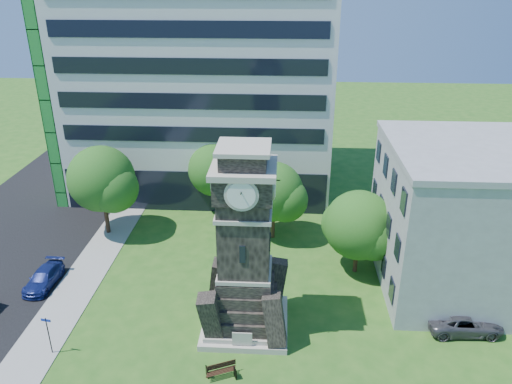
# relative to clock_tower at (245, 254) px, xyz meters

# --- Properties ---
(ground) EXTENTS (160.00, 160.00, 0.00)m
(ground) POSITION_rel_clock_tower_xyz_m (-3.00, -2.00, -5.28)
(ground) COLOR #275A19
(ground) RESTS_ON ground
(sidewalk) EXTENTS (3.00, 70.00, 0.06)m
(sidewalk) POSITION_rel_clock_tower_xyz_m (-12.50, 3.00, -5.25)
(sidewalk) COLOR gray
(sidewalk) RESTS_ON ground
(clock_tower) EXTENTS (5.40, 5.40, 12.22)m
(clock_tower) POSITION_rel_clock_tower_xyz_m (0.00, 0.00, 0.00)
(clock_tower) COLOR #B3AC9C
(clock_tower) RESTS_ON ground
(office_tall) EXTENTS (26.20, 15.11, 28.60)m
(office_tall) POSITION_rel_clock_tower_xyz_m (-6.20, 23.84, 8.94)
(office_tall) COLOR silver
(office_tall) RESTS_ON ground
(office_low) EXTENTS (15.20, 12.20, 10.40)m
(office_low) POSITION_rel_clock_tower_xyz_m (16.97, 6.00, -0.07)
(office_low) COLOR #A1A4A7
(office_low) RESTS_ON ground
(car_street_north) EXTENTS (1.85, 4.24, 1.21)m
(car_street_north) POSITION_rel_clock_tower_xyz_m (-14.98, 3.59, -4.67)
(car_street_north) COLOR navy
(car_street_north) RESTS_ON ground
(car_east_lot) EXTENTS (4.83, 2.42, 1.31)m
(car_east_lot) POSITION_rel_clock_tower_xyz_m (13.90, 0.19, -4.62)
(car_east_lot) COLOR #45454A
(car_east_lot) RESTS_ON ground
(park_bench) EXTENTS (1.69, 0.45, 0.87)m
(park_bench) POSITION_rel_clock_tower_xyz_m (-1.01, -4.58, -4.82)
(park_bench) COLOR black
(park_bench) RESTS_ON ground
(street_sign) EXTENTS (0.62, 0.06, 2.59)m
(street_sign) POSITION_rel_clock_tower_xyz_m (-11.37, -3.31, -3.66)
(street_sign) COLOR black
(street_sign) RESTS_ON ground
(tree_nw) EXTENTS (6.15, 5.59, 7.89)m
(tree_nw) POSITION_rel_clock_tower_xyz_m (-12.88, 11.70, -0.39)
(tree_nw) COLOR #332114
(tree_nw) RESTS_ON ground
(tree_nc) EXTENTS (5.53, 5.03, 6.74)m
(tree_nc) POSITION_rel_clock_tower_xyz_m (-3.99, 16.64, -1.23)
(tree_nc) COLOR #332114
(tree_nc) RESTS_ON ground
(tree_ne) EXTENTS (5.50, 5.00, 6.78)m
(tree_ne) POSITION_rel_clock_tower_xyz_m (1.50, 11.76, -1.17)
(tree_ne) COLOR #332114
(tree_ne) RESTS_ON ground
(tree_east) EXTENTS (5.67, 5.16, 6.54)m
(tree_east) POSITION_rel_clock_tower_xyz_m (7.92, 6.80, -1.48)
(tree_east) COLOR #332114
(tree_east) RESTS_ON ground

